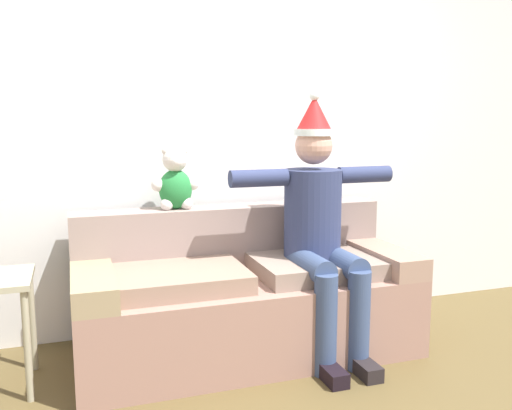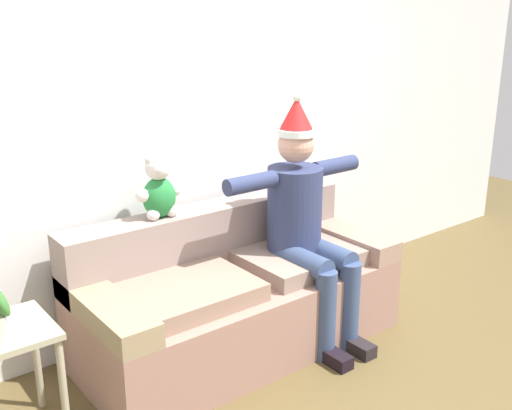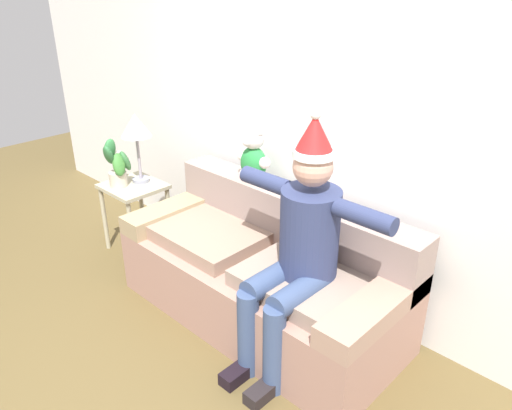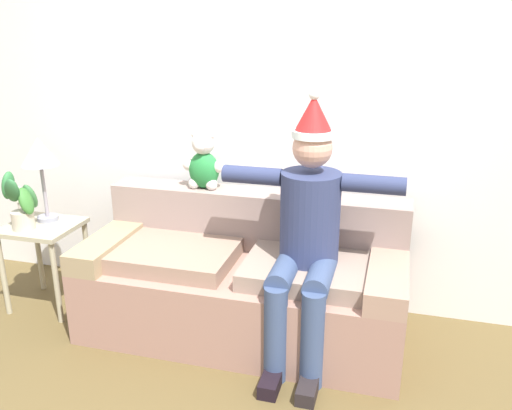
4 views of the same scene
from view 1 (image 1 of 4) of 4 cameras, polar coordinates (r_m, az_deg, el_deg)
The scene contains 4 objects.
back_wall at distance 3.62m, azimuth -3.78°, elevation 8.60°, with size 7.00×0.10×2.70m, color silver.
couch at distance 3.29m, azimuth -1.24°, elevation -9.41°, with size 1.95×0.86×0.83m.
person_seated at distance 3.18m, azimuth 6.67°, elevation -1.76°, with size 1.02×0.77×1.54m.
teddy_bear at distance 3.31m, azimuth -8.44°, elevation 2.50°, with size 0.29×0.17×0.38m.
Camera 1 is at (-0.94, -1.94, 1.36)m, focal length 38.17 mm.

